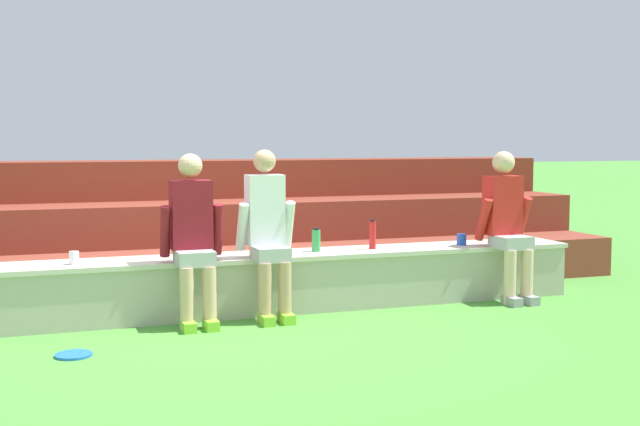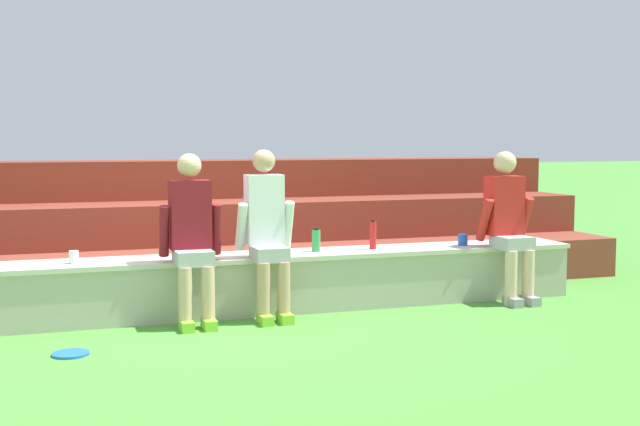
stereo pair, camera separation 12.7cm
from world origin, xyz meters
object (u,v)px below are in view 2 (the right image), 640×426
Objects in this scene: water_bottle_center_gap at (373,235)px; person_center at (509,222)px; person_left_of_center at (267,230)px; person_far_left at (192,235)px; plastic_cup_left_end at (74,257)px; plastic_cup_right_end at (463,240)px; frisbee at (71,354)px; water_bottle_mid_right at (316,240)px.

person_center is at bearing -12.46° from water_bottle_center_gap.
person_far_left is at bearing -176.40° from person_left_of_center.
person_center is (2.95, 0.03, 0.01)m from person_far_left.
person_far_left is 2.95m from person_center.
person_far_left is 1.00× the size of person_center.
person_left_of_center reaches higher than person_far_left.
person_far_left reaches higher than plastic_cup_left_end.
person_far_left is 5.12× the size of water_bottle_center_gap.
person_center is 0.46m from plastic_cup_right_end.
plastic_cup_left_end is 1.10m from frisbee.
person_center is 6.49× the size of water_bottle_mid_right.
plastic_cup_right_end is at bearing 0.14° from plastic_cup_left_end.
person_left_of_center is 1.58m from plastic_cup_left_end.
person_center is at bearing -0.36° from person_left_of_center.
water_bottle_mid_right is 2.03× the size of plastic_cup_right_end.
water_bottle_mid_right reaches higher than plastic_cup_left_end.
person_center is 13.33× the size of plastic_cup_left_end.
plastic_cup_right_end is (0.90, -0.03, -0.08)m from water_bottle_center_gap.
person_left_of_center is 6.61× the size of water_bottle_mid_right.
person_far_left is 6.48× the size of water_bottle_mid_right.
plastic_cup_left_end is 0.41× the size of frisbee.
water_bottle_center_gap is at bearing 0.85° from plastic_cup_left_end.
frisbee is at bearing -155.54° from person_left_of_center.
plastic_cup_left_end is 0.99× the size of plastic_cup_right_end.
person_far_left reaches higher than water_bottle_mid_right.
plastic_cup_right_end is (1.45, -0.04, -0.05)m from water_bottle_mid_right.
person_center is 13.16× the size of plastic_cup_right_end.
person_center is at bearing 0.50° from person_far_left.
person_center is 1.81m from water_bottle_mid_right.
plastic_cup_right_end reaches higher than frisbee.
person_center is at bearing -35.71° from plastic_cup_right_end.
person_left_of_center is at bearing 24.46° from frisbee.
water_bottle_center_gap is at bearing 9.98° from person_far_left.
water_bottle_center_gap is 1.26× the size of water_bottle_mid_right.
person_left_of_center is at bearing 3.60° from person_far_left.
plastic_cup_right_end is at bearing 5.91° from person_far_left.
person_left_of_center is 13.40× the size of plastic_cup_right_end.
person_center is 4.06m from frisbee.
person_left_of_center is 1.10m from water_bottle_center_gap.
person_far_left is at bearing -170.02° from water_bottle_center_gap.
person_left_of_center is at bearing -152.45° from water_bottle_mid_right.
person_far_left is 0.64m from person_left_of_center.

